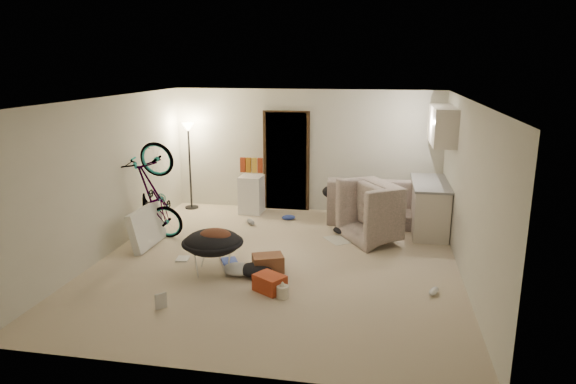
% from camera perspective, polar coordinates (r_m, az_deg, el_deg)
% --- Properties ---
extents(floor, '(5.50, 6.00, 0.02)m').
position_cam_1_polar(floor, '(8.08, -1.23, -7.81)').
color(floor, beige).
rests_on(floor, ground).
extents(ceiling, '(5.50, 6.00, 0.02)m').
position_cam_1_polar(ceiling, '(7.51, -1.33, 10.33)').
color(ceiling, white).
rests_on(ceiling, wall_back).
extents(wall_back, '(5.50, 0.02, 2.50)m').
position_cam_1_polar(wall_back, '(10.60, 2.01, 4.61)').
color(wall_back, beige).
rests_on(wall_back, floor).
extents(wall_front, '(5.50, 0.02, 2.50)m').
position_cam_1_polar(wall_front, '(4.91, -8.42, -7.06)').
color(wall_front, beige).
rests_on(wall_front, floor).
extents(wall_left, '(0.02, 6.00, 2.50)m').
position_cam_1_polar(wall_left, '(8.67, -19.45, 1.63)').
color(wall_left, beige).
rests_on(wall_left, floor).
extents(wall_right, '(0.02, 6.00, 2.50)m').
position_cam_1_polar(wall_right, '(7.65, 19.43, 0.01)').
color(wall_right, beige).
rests_on(wall_right, floor).
extents(doorway, '(0.85, 0.10, 2.04)m').
position_cam_1_polar(doorway, '(10.67, -0.16, 3.42)').
color(doorway, black).
rests_on(doorway, floor).
extents(door_trim, '(0.97, 0.04, 2.10)m').
position_cam_1_polar(door_trim, '(10.64, -0.19, 3.39)').
color(door_trim, '#322011').
rests_on(door_trim, floor).
extents(floor_lamp, '(0.28, 0.28, 1.81)m').
position_cam_1_polar(floor_lamp, '(10.86, -10.95, 4.89)').
color(floor_lamp, black).
rests_on(floor_lamp, floor).
extents(kitchen_counter, '(0.60, 1.50, 0.88)m').
position_cam_1_polar(kitchen_counter, '(9.73, 15.38, -1.68)').
color(kitchen_counter, beige).
rests_on(kitchen_counter, floor).
extents(counter_top, '(0.64, 1.54, 0.04)m').
position_cam_1_polar(counter_top, '(9.61, 15.56, 0.96)').
color(counter_top, gray).
rests_on(counter_top, kitchen_counter).
extents(kitchen_uppers, '(0.38, 1.40, 0.65)m').
position_cam_1_polar(kitchen_uppers, '(9.45, 16.77, 7.13)').
color(kitchen_uppers, beige).
rests_on(kitchen_uppers, wall_right).
extents(sofa, '(2.25, 0.97, 0.64)m').
position_cam_1_polar(sofa, '(10.15, 10.70, -1.44)').
color(sofa, '#3E463D').
rests_on(sofa, floor).
extents(armchair, '(1.47, 1.51, 0.75)m').
position_cam_1_polar(armchair, '(9.20, 11.06, -2.75)').
color(armchair, '#3E463D').
rests_on(armchair, floor).
extents(bicycle, '(1.83, 0.90, 1.03)m').
position_cam_1_polar(bicycle, '(9.22, -14.55, -2.32)').
color(bicycle, black).
rests_on(bicycle, floor).
extents(book_asset, '(0.26, 0.26, 0.02)m').
position_cam_1_polar(book_asset, '(6.80, -14.51, -12.54)').
color(book_asset, '#A23518').
rests_on(book_asset, floor).
extents(mini_fridge, '(0.47, 0.47, 0.77)m').
position_cam_1_polar(mini_fridge, '(10.55, -4.08, -0.28)').
color(mini_fridge, white).
rests_on(mini_fridge, floor).
extents(snack_box_0, '(0.10, 0.07, 0.30)m').
position_cam_1_polar(snack_box_0, '(10.45, -5.04, 3.03)').
color(snack_box_0, '#A23518').
rests_on(snack_box_0, mini_fridge).
extents(snack_box_1, '(0.10, 0.07, 0.30)m').
position_cam_1_polar(snack_box_1, '(10.42, -4.40, 3.01)').
color(snack_box_1, '#B66D16').
rests_on(snack_box_1, mini_fridge).
extents(snack_box_2, '(0.12, 0.10, 0.30)m').
position_cam_1_polar(snack_box_2, '(10.39, -3.76, 2.99)').
color(snack_box_2, gold).
rests_on(snack_box_2, mini_fridge).
extents(snack_box_3, '(0.10, 0.07, 0.30)m').
position_cam_1_polar(snack_box_3, '(10.36, -3.12, 2.97)').
color(snack_box_3, '#A23518').
rests_on(snack_box_3, mini_fridge).
extents(saucer_chair, '(0.90, 0.90, 0.64)m').
position_cam_1_polar(saucer_chair, '(7.64, -8.36, -6.15)').
color(saucer_chair, silver).
rests_on(saucer_chair, floor).
extents(hoodie, '(0.53, 0.46, 0.22)m').
position_cam_1_polar(hoodie, '(7.53, -8.12, -4.87)').
color(hoodie, '#512A1C').
rests_on(hoodie, saucer_chair).
extents(sofa_drape, '(0.66, 0.59, 0.28)m').
position_cam_1_polar(sofa_drape, '(10.13, 5.38, -0.01)').
color(sofa_drape, black).
rests_on(sofa_drape, sofa).
extents(tv_box, '(0.27, 1.01, 0.67)m').
position_cam_1_polar(tv_box, '(8.96, -15.42, -3.76)').
color(tv_box, silver).
rests_on(tv_box, floor).
extents(drink_case_a, '(0.53, 0.46, 0.25)m').
position_cam_1_polar(drink_case_a, '(7.68, -2.25, -7.92)').
color(drink_case_a, brown).
rests_on(drink_case_a, floor).
extents(drink_case_b, '(0.50, 0.46, 0.23)m').
position_cam_1_polar(drink_case_b, '(7.06, -2.04, -10.08)').
color(drink_case_b, '#A23518').
rests_on(drink_case_b, floor).
extents(juicer, '(0.16, 0.16, 0.23)m').
position_cam_1_polar(juicer, '(6.88, -0.61, -10.91)').
color(juicer, silver).
rests_on(juicer, floor).
extents(newspaper, '(0.59, 0.61, 0.01)m').
position_cam_1_polar(newspaper, '(9.06, 5.63, -5.30)').
color(newspaper, beige).
rests_on(newspaper, floor).
extents(book_blue, '(0.34, 0.38, 0.03)m').
position_cam_1_polar(book_blue, '(8.10, -6.51, -7.64)').
color(book_blue, '#2F44AA').
rests_on(book_blue, floor).
extents(book_white, '(0.22, 0.27, 0.02)m').
position_cam_1_polar(book_white, '(8.32, -11.62, -7.28)').
color(book_white, silver).
rests_on(book_white, floor).
extents(shoe_0, '(0.29, 0.18, 0.10)m').
position_cam_1_polar(shoe_0, '(10.12, 0.06, -2.84)').
color(shoe_0, '#2F44AA').
rests_on(shoe_0, floor).
extents(shoe_1, '(0.25, 0.30, 0.10)m').
position_cam_1_polar(shoe_1, '(9.86, -4.16, -3.33)').
color(shoe_1, slate).
rests_on(shoe_1, floor).
extents(shoe_4, '(0.20, 0.27, 0.09)m').
position_cam_1_polar(shoe_4, '(7.26, 15.89, -10.55)').
color(shoe_4, white).
rests_on(shoe_4, floor).
extents(clothes_lump_a, '(0.61, 0.56, 0.16)m').
position_cam_1_polar(clothes_lump_a, '(7.57, -3.64, -8.64)').
color(clothes_lump_a, black).
rests_on(clothes_lump_a, floor).
extents(clothes_lump_b, '(0.54, 0.50, 0.14)m').
position_cam_1_polar(clothes_lump_b, '(9.39, 6.40, -4.19)').
color(clothes_lump_b, black).
rests_on(clothes_lump_b, floor).
extents(clothes_lump_c, '(0.53, 0.48, 0.15)m').
position_cam_1_polar(clothes_lump_c, '(7.64, -5.57, -8.53)').
color(clothes_lump_c, silver).
rests_on(clothes_lump_c, floor).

